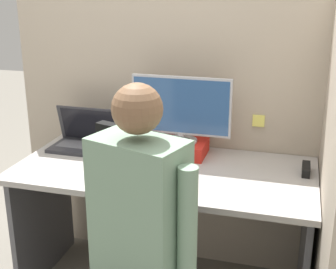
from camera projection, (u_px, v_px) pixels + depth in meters
name	position (u px, v px, depth m)	size (l,w,h in m)	color
cubicle_panel_back	(183.00, 130.00, 2.77)	(2.05, 0.05, 1.68)	tan
cubicle_panel_right	(327.00, 175.00, 2.13)	(0.04, 1.39, 1.68)	tan
desk	(164.00, 200.00, 2.49)	(1.55, 0.75, 0.76)	#9E9993
paper_box	(180.00, 148.00, 2.61)	(0.29, 0.23, 0.08)	red
monitor	(181.00, 109.00, 2.54)	(0.55, 0.19, 0.36)	#B2B2B7
laptop	(85.00, 141.00, 2.70)	(0.38, 0.22, 0.24)	#2D2D33
mouse	(110.00, 170.00, 2.36)	(0.07, 0.05, 0.03)	silver
stapler	(306.00, 169.00, 2.36)	(0.04, 0.14, 0.04)	black
carrot_toy	(156.00, 179.00, 2.26)	(0.04, 0.12, 0.04)	orange
office_chair	(142.00, 269.00, 1.92)	(0.58, 0.63, 1.11)	black
person	(140.00, 241.00, 1.70)	(0.46, 0.46, 1.36)	black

